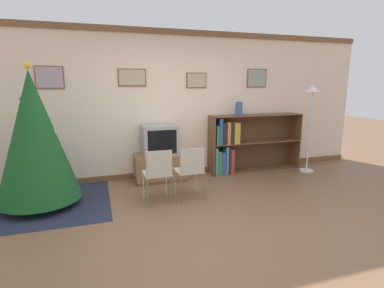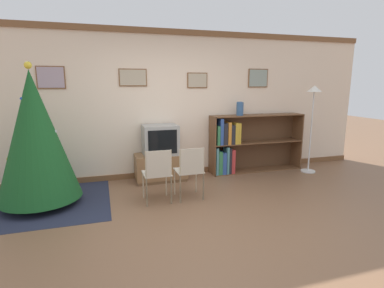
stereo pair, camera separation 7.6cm
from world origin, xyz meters
TOP-DOWN VIEW (x-y plane):
  - ground_plane at (0.00, 0.00)m, footprint 24.00×24.00m
  - wall_back at (-0.00, 2.16)m, footprint 8.43×0.11m
  - area_rug at (-2.05, 1.25)m, footprint 1.91×1.70m
  - christmas_tree at (-2.05, 1.25)m, footprint 1.13×1.13m
  - tv_console at (-0.16, 1.86)m, footprint 0.92×0.47m
  - television at (-0.16, 1.86)m, footprint 0.61×0.46m
  - folding_chair_left at (-0.41, 0.81)m, footprint 0.40×0.40m
  - folding_chair_right at (0.08, 0.81)m, footprint 0.40×0.40m
  - bookshelf at (1.44, 1.93)m, footprint 1.92×0.36m
  - vase at (1.42, 1.91)m, footprint 0.14×0.14m
  - standing_lamp at (2.78, 1.52)m, footprint 0.28×0.28m

SIDE VIEW (x-z plane):
  - ground_plane at x=0.00m, z-range 0.00..0.00m
  - area_rug at x=-2.05m, z-range 0.00..0.01m
  - tv_console at x=-0.16m, z-range 0.00..0.49m
  - folding_chair_left at x=-0.41m, z-range 0.06..0.88m
  - folding_chair_right at x=0.08m, z-range 0.06..0.88m
  - bookshelf at x=1.44m, z-range 0.00..1.13m
  - television at x=-0.16m, z-range 0.49..1.02m
  - christmas_tree at x=-2.05m, z-range 0.00..2.03m
  - vase at x=1.42m, z-range 1.14..1.40m
  - standing_lamp at x=2.78m, z-range 0.46..2.17m
  - wall_back at x=0.00m, z-range 0.00..2.70m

